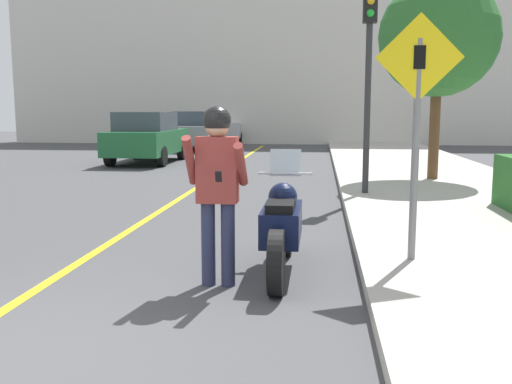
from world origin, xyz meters
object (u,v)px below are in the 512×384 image
traffic_light (369,48)px  parked_car_green (147,137)px  motorcycle (282,227)px  parked_car_silver (228,126)px  crossing_sign (417,114)px  parked_car_grey (197,130)px  street_tree (438,38)px  person_biker (217,176)px

traffic_light → parked_car_green: size_ratio=0.95×
motorcycle → parked_car_green: parked_car_green is taller
parked_car_green → parked_car_silver: (0.77, 12.06, 0.00)m
motorcycle → crossing_sign: crossing_sign is taller
motorcycle → parked_car_grey: 19.16m
traffic_light → street_tree: (1.76, 2.55, 0.48)m
motorcycle → parked_car_grey: bearing=105.0°
person_biker → crossing_sign: size_ratio=0.69×
crossing_sign → parked_car_silver: crossing_sign is taller
parked_car_silver → person_biker: bearing=-81.1°
traffic_light → parked_car_green: bearing=132.3°
street_tree → parked_car_silver: bearing=114.3°
person_biker → parked_car_grey: 19.53m
parked_car_grey → parked_car_silver: (0.44, 5.93, 0.00)m
traffic_light → street_tree: size_ratio=0.86×
parked_car_green → parked_car_silver: size_ratio=1.00×
person_biker → parked_car_silver: size_ratio=0.43×
crossing_sign → street_tree: 7.89m
street_tree → parked_car_grey: 13.67m
person_biker → crossing_sign: crossing_sign is taller
person_biker → crossing_sign: bearing=19.6°
motorcycle → street_tree: (3.05, 7.71, 2.88)m
parked_car_silver → traffic_light: bearing=-73.3°
street_tree → crossing_sign: bearing=-102.3°
crossing_sign → parked_car_grey: 19.42m
crossing_sign → traffic_light: bearing=91.3°
crossing_sign → parked_car_grey: crossing_sign is taller
person_biker → parked_car_grey: person_biker is taller
person_biker → traffic_light: size_ratio=0.45×
parked_car_grey → parked_car_silver: size_ratio=1.00×
motorcycle → parked_car_grey: size_ratio=0.51×
street_tree → parked_car_grey: bearing=126.5°
parked_car_green → parked_car_grey: (0.33, 6.13, 0.00)m
street_tree → parked_car_green: size_ratio=1.10×
person_biker → parked_car_green: size_ratio=0.43×
parked_car_grey → parked_car_silver: 5.95m
crossing_sign → parked_car_grey: (-6.35, 18.33, -0.86)m
parked_car_grey → person_biker: bearing=-77.1°
street_tree → parked_car_grey: street_tree is taller
traffic_light → street_tree: 3.13m
person_biker → parked_car_green: bearing=109.9°
traffic_light → street_tree: street_tree is taller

